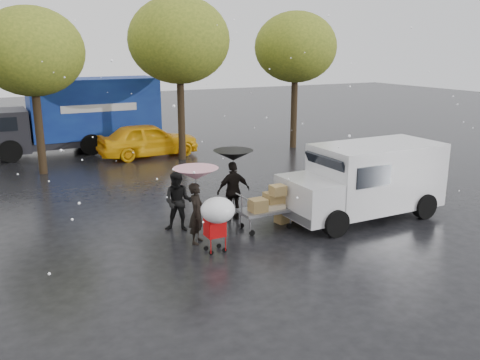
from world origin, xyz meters
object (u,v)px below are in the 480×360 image
shopping_cart (217,213)px  white_van (366,179)px  vendor_cart (268,204)px  person_pink (197,213)px  yellow_taxi (148,140)px  person_black (233,191)px  blue_truck (77,115)px

shopping_cart → white_van: bearing=6.5°
vendor_cart → shopping_cart: 2.29m
person_pink → yellow_taxi: person_pink is taller
person_black → yellow_taxi: person_black is taller
vendor_cart → blue_truck: bearing=101.3°
blue_truck → yellow_taxi: bearing=-45.6°
shopping_cart → yellow_taxi: size_ratio=0.32×
vendor_cart → blue_truck: size_ratio=0.18×
person_black → shopping_cart: bearing=57.8°
person_black → yellow_taxi: 9.82m
person_pink → yellow_taxi: (2.13, 11.03, -0.02)m
yellow_taxi → person_pink: bearing=167.7°
blue_truck → white_van: bearing=-67.5°
person_pink → shopping_cart: size_ratio=1.10×
person_pink → vendor_cart: 2.20m
shopping_cart → person_pink: bearing=100.0°
person_pink → yellow_taxi: 11.24m
vendor_cart → shopping_cart: (-2.03, -1.01, 0.34)m
shopping_cart → yellow_taxi: (1.97, 11.96, -0.28)m
person_pink → vendor_cart: bearing=-47.6°
person_black → shopping_cart: person_black is taller
vendor_cart → white_van: (3.11, -0.43, 0.43)m
white_van → person_pink: bearing=176.3°
person_pink → white_van: white_van is taller
person_pink → person_black: (1.68, 1.23, 0.07)m
shopping_cart → white_van: 5.18m
person_black → yellow_taxi: (0.46, 9.80, -0.09)m
vendor_cart → yellow_taxi: yellow_taxi is taller
vendor_cart → white_van: size_ratio=0.31×
blue_truck → yellow_taxi: 3.92m
person_black → blue_truck: blue_truck is taller
shopping_cart → blue_truck: bearing=92.7°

